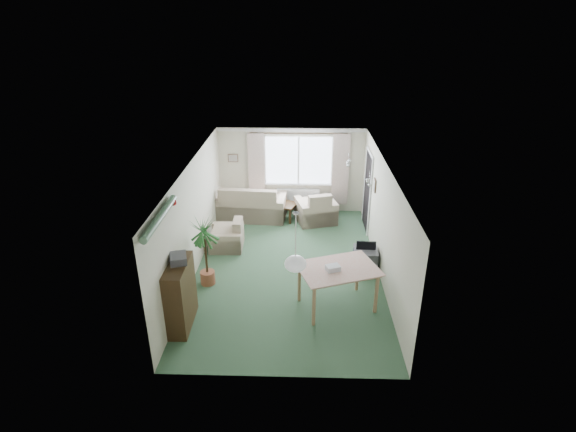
{
  "coord_description": "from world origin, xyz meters",
  "views": [
    {
      "loc": [
        0.27,
        -8.59,
        5.18
      ],
      "look_at": [
        0.0,
        0.3,
        1.15
      ],
      "focal_mm": 28.0,
      "sensor_mm": 36.0,
      "label": 1
    }
  ],
  "objects_px": {
    "sofa": "(251,201)",
    "armchair_left": "(226,234)",
    "bookshelf": "(180,295)",
    "houseplant": "(206,252)",
    "pet_bed": "(350,264)",
    "armchair_corner": "(316,206)",
    "coffee_table": "(278,210)",
    "tv_cube": "(365,259)",
    "dining_table": "(337,288)"
  },
  "relations": [
    {
      "from": "sofa",
      "to": "tv_cube",
      "type": "height_order",
      "value": "sofa"
    },
    {
      "from": "dining_table",
      "to": "pet_bed",
      "type": "bearing_deg",
      "value": 74.53
    },
    {
      "from": "bookshelf",
      "to": "tv_cube",
      "type": "xyz_separation_m",
      "value": [
        3.54,
        2.01,
        -0.37
      ]
    },
    {
      "from": "bookshelf",
      "to": "houseplant",
      "type": "xyz_separation_m",
      "value": [
        0.19,
        1.35,
        0.14
      ]
    },
    {
      "from": "armchair_corner",
      "to": "houseplant",
      "type": "distance_m",
      "value": 3.96
    },
    {
      "from": "bookshelf",
      "to": "tv_cube",
      "type": "height_order",
      "value": "bookshelf"
    },
    {
      "from": "sofa",
      "to": "tv_cube",
      "type": "bearing_deg",
      "value": 140.04
    },
    {
      "from": "armchair_left",
      "to": "pet_bed",
      "type": "bearing_deg",
      "value": 73.19
    },
    {
      "from": "coffee_table",
      "to": "houseplant",
      "type": "height_order",
      "value": "houseplant"
    },
    {
      "from": "armchair_corner",
      "to": "pet_bed",
      "type": "relative_size",
      "value": 1.71
    },
    {
      "from": "dining_table",
      "to": "tv_cube",
      "type": "xyz_separation_m",
      "value": [
        0.72,
        1.4,
        -0.17
      ]
    },
    {
      "from": "armchair_left",
      "to": "bookshelf",
      "type": "xyz_separation_m",
      "value": [
        -0.34,
        -2.95,
        0.26
      ]
    },
    {
      "from": "coffee_table",
      "to": "armchair_corner",
      "type": "bearing_deg",
      "value": -9.39
    },
    {
      "from": "sofa",
      "to": "armchair_left",
      "type": "xyz_separation_m",
      "value": [
        -0.4,
        -1.79,
        -0.11
      ]
    },
    {
      "from": "sofa",
      "to": "tv_cube",
      "type": "distance_m",
      "value": 3.91
    },
    {
      "from": "armchair_left",
      "to": "houseplant",
      "type": "distance_m",
      "value": 1.65
    },
    {
      "from": "houseplant",
      "to": "dining_table",
      "type": "height_order",
      "value": "houseplant"
    },
    {
      "from": "armchair_corner",
      "to": "tv_cube",
      "type": "relative_size",
      "value": 1.79
    },
    {
      "from": "coffee_table",
      "to": "pet_bed",
      "type": "xyz_separation_m",
      "value": [
        1.76,
        -2.57,
        -0.17
      ]
    },
    {
      "from": "sofa",
      "to": "bookshelf",
      "type": "height_order",
      "value": "bookshelf"
    },
    {
      "from": "bookshelf",
      "to": "pet_bed",
      "type": "height_order",
      "value": "bookshelf"
    },
    {
      "from": "coffee_table",
      "to": "dining_table",
      "type": "bearing_deg",
      "value": -71.94
    },
    {
      "from": "houseplant",
      "to": "dining_table",
      "type": "distance_m",
      "value": 2.75
    },
    {
      "from": "tv_cube",
      "to": "armchair_corner",
      "type": "bearing_deg",
      "value": 114.3
    },
    {
      "from": "armchair_corner",
      "to": "coffee_table",
      "type": "height_order",
      "value": "armchair_corner"
    },
    {
      "from": "houseplant",
      "to": "pet_bed",
      "type": "relative_size",
      "value": 2.64
    },
    {
      "from": "sofa",
      "to": "houseplant",
      "type": "xyz_separation_m",
      "value": [
        -0.55,
        -3.39,
        0.28
      ]
    },
    {
      "from": "armchair_left",
      "to": "tv_cube",
      "type": "height_order",
      "value": "armchair_left"
    },
    {
      "from": "armchair_left",
      "to": "coffee_table",
      "type": "bearing_deg",
      "value": 145.56
    },
    {
      "from": "sofa",
      "to": "armchair_corner",
      "type": "height_order",
      "value": "sofa"
    },
    {
      "from": "dining_table",
      "to": "sofa",
      "type": "bearing_deg",
      "value": 116.81
    },
    {
      "from": "armchair_corner",
      "to": "bookshelf",
      "type": "distance_m",
      "value": 5.19
    },
    {
      "from": "armchair_corner",
      "to": "bookshelf",
      "type": "xyz_separation_m",
      "value": [
        -2.52,
        -4.53,
        0.18
      ]
    },
    {
      "from": "houseplant",
      "to": "pet_bed",
      "type": "bearing_deg",
      "value": 14.5
    },
    {
      "from": "bookshelf",
      "to": "dining_table",
      "type": "bearing_deg",
      "value": 11.33
    },
    {
      "from": "armchair_corner",
      "to": "houseplant",
      "type": "xyz_separation_m",
      "value": [
        -2.33,
        -3.19,
        0.32
      ]
    },
    {
      "from": "coffee_table",
      "to": "sofa",
      "type": "bearing_deg",
      "value": 177.55
    },
    {
      "from": "coffee_table",
      "to": "tv_cube",
      "type": "xyz_separation_m",
      "value": [
        2.05,
        -2.69,
        0.02
      ]
    },
    {
      "from": "bookshelf",
      "to": "sofa",
      "type": "bearing_deg",
      "value": 80.22
    },
    {
      "from": "bookshelf",
      "to": "dining_table",
      "type": "distance_m",
      "value": 2.9
    },
    {
      "from": "armchair_left",
      "to": "houseplant",
      "type": "height_order",
      "value": "houseplant"
    },
    {
      "from": "tv_cube",
      "to": "pet_bed",
      "type": "xyz_separation_m",
      "value": [
        -0.3,
        0.12,
        -0.19
      ]
    },
    {
      "from": "coffee_table",
      "to": "pet_bed",
      "type": "distance_m",
      "value": 3.11
    },
    {
      "from": "armchair_left",
      "to": "dining_table",
      "type": "bearing_deg",
      "value": 45.53
    },
    {
      "from": "coffee_table",
      "to": "pet_bed",
      "type": "height_order",
      "value": "coffee_table"
    },
    {
      "from": "tv_cube",
      "to": "bookshelf",
      "type": "bearing_deg",
      "value": -148.09
    },
    {
      "from": "armchair_left",
      "to": "tv_cube",
      "type": "bearing_deg",
      "value": 72.52
    },
    {
      "from": "coffee_table",
      "to": "tv_cube",
      "type": "distance_m",
      "value": 3.38
    },
    {
      "from": "armchair_left",
      "to": "coffee_table",
      "type": "distance_m",
      "value": 2.1
    },
    {
      "from": "bookshelf",
      "to": "houseplant",
      "type": "height_order",
      "value": "houseplant"
    }
  ]
}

